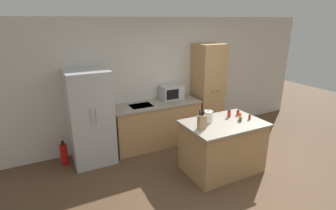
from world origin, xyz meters
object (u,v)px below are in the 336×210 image
(knife_block, at_px, (202,122))
(kettle, at_px, (208,116))
(pantry_cabinet, at_px, (207,90))
(spice_bottle_pale_salt, at_px, (238,113))
(refrigerator, at_px, (90,117))
(spice_bottle_tall_dark, at_px, (250,117))
(microwave, at_px, (171,92))
(spice_bottle_amber_oil, at_px, (240,116))
(spice_bottle_green_herb, at_px, (229,114))
(spice_bottle_short_red, at_px, (240,119))
(fire_extinguisher, at_px, (64,154))

(knife_block, xyz_separation_m, kettle, (0.26, 0.20, -0.02))
(pantry_cabinet, xyz_separation_m, spice_bottle_pale_salt, (-0.26, -1.31, -0.08))
(refrigerator, relative_size, spice_bottle_tall_dark, 17.09)
(refrigerator, relative_size, microwave, 3.69)
(spice_bottle_amber_oil, relative_size, spice_bottle_green_herb, 0.80)
(spice_bottle_short_red, height_order, kettle, kettle)
(spice_bottle_green_herb, bearing_deg, fire_extinguisher, 154.45)
(spice_bottle_tall_dark, bearing_deg, refrigerator, 148.72)
(pantry_cabinet, relative_size, kettle, 9.55)
(spice_bottle_tall_dark, relative_size, kettle, 0.47)
(spice_bottle_short_red, relative_size, spice_bottle_pale_salt, 0.85)
(knife_block, distance_m, spice_bottle_green_herb, 0.76)
(spice_bottle_short_red, distance_m, kettle, 0.56)
(microwave, relative_size, spice_bottle_short_red, 5.60)
(refrigerator, height_order, spice_bottle_short_red, refrigerator)
(knife_block, xyz_separation_m, spice_bottle_tall_dark, (0.98, -0.04, -0.07))
(spice_bottle_amber_oil, height_order, kettle, kettle)
(microwave, xyz_separation_m, fire_extinguisher, (-2.28, -0.12, -0.85))
(refrigerator, xyz_separation_m, knife_block, (1.45, -1.44, 0.15))
(microwave, distance_m, knife_block, 1.65)
(spice_bottle_amber_oil, bearing_deg, knife_block, -176.95)
(fire_extinguisher, bearing_deg, spice_bottle_short_red, -29.43)
(fire_extinguisher, bearing_deg, spice_bottle_amber_oil, -27.51)
(spice_bottle_green_herb, height_order, kettle, kettle)
(spice_bottle_amber_oil, xyz_separation_m, spice_bottle_pale_salt, (0.10, 0.17, -0.01))
(spice_bottle_tall_dark, bearing_deg, fire_extinguisher, 152.42)
(pantry_cabinet, xyz_separation_m, microwave, (-0.87, 0.10, 0.03))
(knife_block, distance_m, spice_bottle_amber_oil, 0.84)
(microwave, bearing_deg, spice_bottle_green_herb, -73.74)
(knife_block, xyz_separation_m, spice_bottle_green_herb, (0.73, 0.21, -0.05))
(pantry_cabinet, distance_m, kettle, 1.62)
(microwave, height_order, spice_bottle_green_herb, microwave)
(spice_bottle_pale_salt, bearing_deg, spice_bottle_amber_oil, -120.96)
(knife_block, relative_size, kettle, 1.48)
(pantry_cabinet, relative_size, spice_bottle_tall_dark, 20.35)
(refrigerator, bearing_deg, spice_bottle_pale_salt, -27.24)
(spice_bottle_pale_salt, bearing_deg, knife_block, -167.21)
(spice_bottle_green_herb, height_order, fire_extinguisher, spice_bottle_green_herb)
(spice_bottle_short_red, xyz_separation_m, spice_bottle_pale_salt, (0.17, 0.25, 0.01))
(pantry_cabinet, distance_m, knife_block, 1.93)
(spice_bottle_amber_oil, bearing_deg, kettle, 164.75)
(refrigerator, xyz_separation_m, kettle, (1.71, -1.24, 0.13))
(knife_block, relative_size, spice_bottle_short_red, 3.82)
(spice_bottle_tall_dark, relative_size, fire_extinguisher, 0.22)
(spice_bottle_tall_dark, relative_size, spice_bottle_short_red, 1.21)
(pantry_cabinet, bearing_deg, kettle, -124.99)
(pantry_cabinet, distance_m, microwave, 0.88)
(refrigerator, xyz_separation_m, spice_bottle_tall_dark, (2.42, -1.47, 0.08))
(spice_bottle_pale_salt, relative_size, kettle, 0.46)
(spice_bottle_tall_dark, distance_m, spice_bottle_amber_oil, 0.16)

